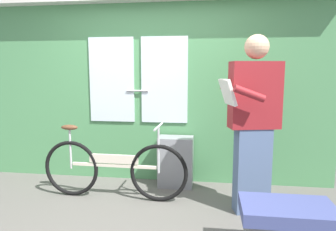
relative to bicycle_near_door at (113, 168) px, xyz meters
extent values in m
cube|color=#56544F|center=(0.34, -0.63, -0.37)|extent=(5.60, 4.28, 0.04)
cube|color=#4C8C56|center=(0.34, 0.71, 0.80)|extent=(4.60, 0.08, 2.31)
cube|color=silver|center=(-0.21, 0.66, 0.99)|extent=(0.60, 0.02, 1.10)
cube|color=silver|center=(0.49, 0.66, 0.99)|extent=(0.60, 0.02, 1.10)
cylinder|color=#B2B2B7|center=(0.14, 0.64, 0.85)|extent=(0.28, 0.02, 0.02)
torus|color=black|center=(0.53, -0.01, -0.03)|extent=(0.66, 0.06, 0.66)
torus|color=black|center=(-0.51, 0.01, -0.03)|extent=(0.66, 0.06, 0.66)
cube|color=beige|center=(0.01, 0.00, 0.03)|extent=(0.99, 0.06, 0.03)
cube|color=beige|center=(0.01, 0.00, 0.11)|extent=(0.57, 0.04, 0.10)
cylinder|color=#B7B7BC|center=(-0.51, 0.01, 0.22)|extent=(0.02, 0.02, 0.49)
ellipsoid|color=brown|center=(-0.51, 0.01, 0.46)|extent=(0.20, 0.09, 0.06)
cylinder|color=#B7B7BC|center=(0.53, -0.01, 0.24)|extent=(0.02, 0.02, 0.53)
cylinder|color=#B7B7BC|center=(0.53, -0.01, 0.50)|extent=(0.03, 0.44, 0.02)
cube|color=slate|center=(1.52, -0.13, 0.09)|extent=(0.38, 0.26, 0.88)
cube|color=maroon|center=(1.52, -0.13, 0.86)|extent=(0.53, 0.31, 0.66)
sphere|color=tan|center=(1.52, -0.13, 1.33)|extent=(0.24, 0.24, 0.24)
cube|color=silver|center=(1.25, -0.19, 0.89)|extent=(0.18, 0.36, 0.26)
cylinder|color=maroon|center=(1.44, -0.38, 0.89)|extent=(0.31, 0.14, 0.17)
cylinder|color=maroon|center=(1.33, 0.06, 0.89)|extent=(0.31, 0.14, 0.17)
cube|color=gray|center=(0.66, 0.49, -0.04)|extent=(0.43, 0.28, 0.63)
cube|color=#3D477F|center=(1.68, -0.96, 0.05)|extent=(0.70, 0.44, 0.10)
camera|label=1|loc=(1.09, -3.27, 1.09)|focal=32.98mm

